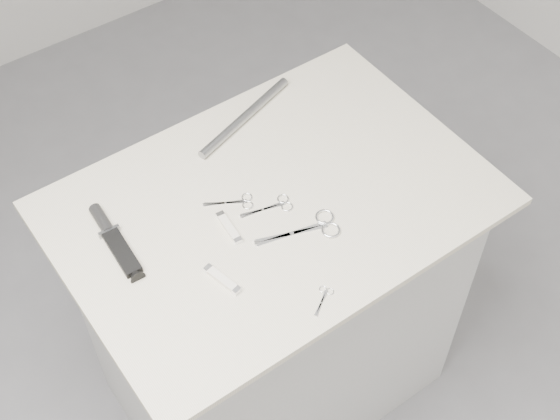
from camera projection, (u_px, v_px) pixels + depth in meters
ground at (275, 382)px, 2.54m from camera, size 4.00×4.00×0.01m
plinth at (274, 308)px, 2.19m from camera, size 0.90×0.60×0.90m
display_board at (273, 203)px, 1.83m from camera, size 1.00×0.70×0.02m
large_shears at (315, 227)px, 1.77m from camera, size 0.20×0.10×0.01m
embroidery_scissors_a at (276, 206)px, 1.81m from camera, size 0.13×0.06×0.00m
embroidery_scissors_b at (238, 202)px, 1.82m from camera, size 0.11×0.08×0.00m
tiny_scissors at (324, 297)px, 1.65m from camera, size 0.07×0.06×0.00m
sheathed_knife at (113, 237)px, 1.75m from camera, size 0.05×0.22×0.03m
pocket_knife_a at (222, 279)px, 1.68m from camera, size 0.04×0.10×0.01m
pocket_knife_b at (229, 227)px, 1.77m from camera, size 0.03×0.10×0.01m
metal_rail at (245, 117)px, 1.99m from camera, size 0.33×0.12×0.02m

